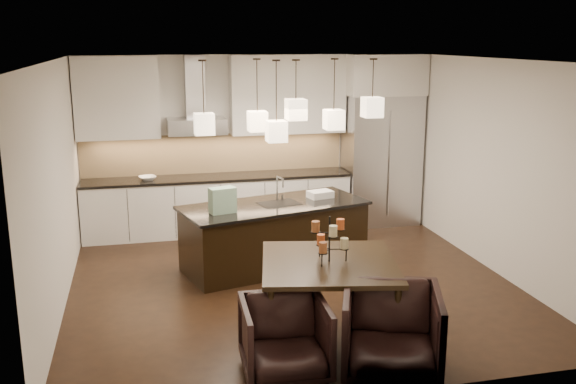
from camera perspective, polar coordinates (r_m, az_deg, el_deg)
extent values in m
cube|color=black|center=(8.30, 0.32, -8.13)|extent=(5.50, 5.50, 0.02)
cube|color=white|center=(7.71, 0.35, 11.73)|extent=(5.50, 5.50, 0.02)
cube|color=silver|center=(10.54, -3.18, 4.50)|extent=(5.50, 0.02, 2.80)
cube|color=silver|center=(5.33, 7.29, -4.66)|extent=(5.50, 0.02, 2.80)
cube|color=silver|center=(7.74, -19.97, 0.37)|extent=(0.02, 5.50, 2.80)
cube|color=silver|center=(8.93, 17.84, 2.21)|extent=(0.02, 5.50, 2.80)
cube|color=#B7B7BA|center=(10.80, 8.25, 2.85)|extent=(1.20, 0.72, 2.15)
cube|color=silver|center=(10.63, 8.51, 10.28)|extent=(1.26, 0.72, 0.65)
cube|color=silver|center=(10.33, -6.21, -1.19)|extent=(4.21, 0.62, 0.88)
cube|color=black|center=(10.23, -6.27, 1.31)|extent=(4.21, 0.66, 0.04)
cube|color=#D6B382|center=(10.45, -6.52, 3.44)|extent=(4.21, 0.02, 0.63)
cube|color=silver|center=(10.11, -14.98, 8.11)|extent=(1.25, 0.35, 1.25)
cube|color=silver|center=(10.38, -0.01, 8.69)|extent=(1.85, 0.35, 1.25)
cube|color=#B7B7BA|center=(10.10, -8.12, 5.83)|extent=(0.90, 0.52, 0.24)
cube|color=#B7B7BA|center=(10.15, -8.29, 9.26)|extent=(0.30, 0.28, 0.96)
imported|color=silver|center=(10.10, -12.39, 1.21)|extent=(0.31, 0.31, 0.06)
cube|color=black|center=(8.73, -1.23, -3.99)|extent=(2.57, 1.54, 0.85)
cube|color=black|center=(8.61, -1.25, -1.19)|extent=(2.66, 1.64, 0.04)
cube|color=#1F6C46|center=(8.17, -5.84, -0.74)|extent=(0.36, 0.25, 0.33)
cube|color=silver|center=(8.94, 2.88, -0.20)|extent=(0.37, 0.31, 0.10)
cylinder|color=beige|center=(6.59, 5.02, -4.56)|extent=(0.10, 0.10, 0.11)
cylinder|color=#C24E20|center=(6.69, 2.94, -4.24)|extent=(0.10, 0.10, 0.11)
cylinder|color=brown|center=(6.45, 3.13, -4.95)|extent=(0.10, 0.10, 0.11)
cylinder|color=#C24E20|center=(6.63, 4.68, -2.86)|extent=(0.10, 0.10, 0.11)
cylinder|color=brown|center=(6.53, 2.46, -3.08)|extent=(0.10, 0.10, 0.11)
cylinder|color=beige|center=(6.39, 4.03, -3.48)|extent=(0.10, 0.10, 0.11)
imported|color=black|center=(6.04, -0.26, -12.91)|extent=(0.81, 0.84, 0.73)
imported|color=black|center=(6.12, 9.16, -12.20)|extent=(1.15, 1.16, 0.83)
cube|color=beige|center=(8.00, -7.46, 6.01)|extent=(0.24, 0.24, 0.26)
cube|color=beige|center=(8.42, -2.74, 6.30)|extent=(0.24, 0.24, 0.26)
cube|color=beige|center=(8.06, 0.70, 7.34)|extent=(0.24, 0.24, 0.26)
cube|color=beige|center=(8.53, 4.08, 6.44)|extent=(0.24, 0.24, 0.26)
cube|color=beige|center=(8.48, 7.49, 7.48)|extent=(0.24, 0.24, 0.26)
cube|color=beige|center=(7.98, -1.03, 5.42)|extent=(0.24, 0.24, 0.26)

